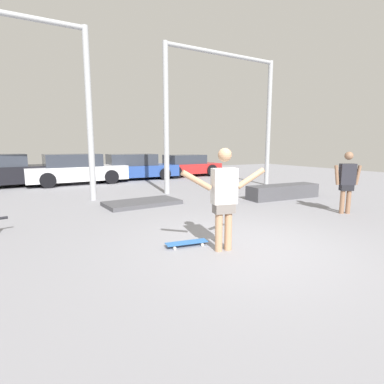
{
  "coord_description": "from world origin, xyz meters",
  "views": [
    {
      "loc": [
        -3.48,
        -4.06,
        1.83
      ],
      "look_at": [
        -0.19,
        1.61,
        0.8
      ],
      "focal_mm": 28.0,
      "sensor_mm": 36.0,
      "label": 1
    }
  ],
  "objects_px": {
    "skateboard": "(187,243)",
    "parked_car_white": "(76,170)",
    "grind_box": "(283,192)",
    "manual_pad": "(142,203)",
    "bystander": "(347,180)",
    "skateboarder": "(224,195)",
    "parked_car_red": "(186,166)",
    "parked_car_black": "(2,171)",
    "parked_car_blue": "(134,167)"
  },
  "relations": [
    {
      "from": "parked_car_red",
      "to": "bystander",
      "type": "distance_m",
      "value": 10.83
    },
    {
      "from": "skateboard",
      "to": "parked_car_white",
      "type": "xyz_separation_m",
      "value": [
        -0.21,
        10.39,
        0.62
      ]
    },
    {
      "from": "grind_box",
      "to": "bystander",
      "type": "bearing_deg",
      "value": -97.38
    },
    {
      "from": "manual_pad",
      "to": "parked_car_black",
      "type": "height_order",
      "value": "parked_car_black"
    },
    {
      "from": "manual_pad",
      "to": "parked_car_red",
      "type": "bearing_deg",
      "value": 51.96
    },
    {
      "from": "parked_car_black",
      "to": "parked_car_red",
      "type": "height_order",
      "value": "parked_car_black"
    },
    {
      "from": "grind_box",
      "to": "parked_car_blue",
      "type": "relative_size",
      "value": 0.59
    },
    {
      "from": "parked_car_white",
      "to": "bystander",
      "type": "height_order",
      "value": "bystander"
    },
    {
      "from": "parked_car_black",
      "to": "skateboarder",
      "type": "bearing_deg",
      "value": -75.63
    },
    {
      "from": "grind_box",
      "to": "parked_car_blue",
      "type": "height_order",
      "value": "parked_car_blue"
    },
    {
      "from": "skateboarder",
      "to": "bystander",
      "type": "bearing_deg",
      "value": 20.64
    },
    {
      "from": "skateboard",
      "to": "parked_car_red",
      "type": "xyz_separation_m",
      "value": [
        6.07,
        10.95,
        0.56
      ]
    },
    {
      "from": "skateboarder",
      "to": "parked_car_white",
      "type": "relative_size",
      "value": 0.4
    },
    {
      "from": "parked_car_white",
      "to": "bystander",
      "type": "relative_size",
      "value": 2.71
    },
    {
      "from": "parked_car_blue",
      "to": "parked_car_red",
      "type": "bearing_deg",
      "value": 5.07
    },
    {
      "from": "manual_pad",
      "to": "parked_car_red",
      "type": "relative_size",
      "value": 0.57
    },
    {
      "from": "grind_box",
      "to": "bystander",
      "type": "xyz_separation_m",
      "value": [
        -0.32,
        -2.51,
        0.68
      ]
    },
    {
      "from": "skateboarder",
      "to": "skateboard",
      "type": "distance_m",
      "value": 1.16
    },
    {
      "from": "skateboard",
      "to": "parked_car_black",
      "type": "relative_size",
      "value": 0.2
    },
    {
      "from": "manual_pad",
      "to": "parked_car_blue",
      "type": "relative_size",
      "value": 0.5
    },
    {
      "from": "grind_box",
      "to": "parked_car_black",
      "type": "height_order",
      "value": "parked_car_black"
    },
    {
      "from": "bystander",
      "to": "parked_car_white",
      "type": "bearing_deg",
      "value": -30.53
    },
    {
      "from": "parked_car_white",
      "to": "parked_car_blue",
      "type": "relative_size",
      "value": 0.99
    },
    {
      "from": "parked_car_red",
      "to": "grind_box",
      "type": "bearing_deg",
      "value": -96.54
    },
    {
      "from": "skateboard",
      "to": "parked_car_white",
      "type": "distance_m",
      "value": 10.41
    },
    {
      "from": "skateboarder",
      "to": "parked_car_red",
      "type": "distance_m",
      "value": 12.78
    },
    {
      "from": "skateboarder",
      "to": "grind_box",
      "type": "relative_size",
      "value": 0.67
    },
    {
      "from": "skateboard",
      "to": "bystander",
      "type": "bearing_deg",
      "value": 11.19
    },
    {
      "from": "manual_pad",
      "to": "parked_car_white",
      "type": "relative_size",
      "value": 0.5
    },
    {
      "from": "parked_car_black",
      "to": "parked_car_blue",
      "type": "relative_size",
      "value": 0.89
    },
    {
      "from": "manual_pad",
      "to": "parked_car_black",
      "type": "relative_size",
      "value": 0.56
    },
    {
      "from": "skateboarder",
      "to": "parked_car_black",
      "type": "relative_size",
      "value": 0.44
    },
    {
      "from": "parked_car_black",
      "to": "parked_car_red",
      "type": "distance_m",
      "value": 9.28
    },
    {
      "from": "skateboard",
      "to": "grind_box",
      "type": "xyz_separation_m",
      "value": [
        5.32,
        2.68,
        0.17
      ]
    },
    {
      "from": "grind_box",
      "to": "parked_car_black",
      "type": "distance_m",
      "value": 11.85
    },
    {
      "from": "parked_car_white",
      "to": "parked_car_red",
      "type": "xyz_separation_m",
      "value": [
        6.28,
        0.56,
        -0.06
      ]
    },
    {
      "from": "skateboarder",
      "to": "parked_car_blue",
      "type": "distance_m",
      "value": 11.64
    },
    {
      "from": "parked_car_white",
      "to": "skateboard",
      "type": "bearing_deg",
      "value": -90.43
    },
    {
      "from": "skateboarder",
      "to": "skateboard",
      "type": "relative_size",
      "value": 2.21
    },
    {
      "from": "parked_car_red",
      "to": "parked_car_blue",
      "type": "bearing_deg",
      "value": 179.96
    },
    {
      "from": "grind_box",
      "to": "skateboard",
      "type": "bearing_deg",
      "value": -153.27
    },
    {
      "from": "skateboard",
      "to": "parked_car_blue",
      "type": "height_order",
      "value": "parked_car_blue"
    },
    {
      "from": "parked_car_red",
      "to": "skateboard",
      "type": "bearing_deg",
      "value": -120.34
    },
    {
      "from": "manual_pad",
      "to": "parked_car_blue",
      "type": "distance_m",
      "value": 7.18
    },
    {
      "from": "parked_car_black",
      "to": "parked_car_white",
      "type": "distance_m",
      "value": 3.04
    },
    {
      "from": "bystander",
      "to": "skateboarder",
      "type": "bearing_deg",
      "value": 41.13
    },
    {
      "from": "grind_box",
      "to": "manual_pad",
      "type": "bearing_deg",
      "value": 163.52
    },
    {
      "from": "manual_pad",
      "to": "skateboard",
      "type": "bearing_deg",
      "value": -99.45
    },
    {
      "from": "parked_car_blue",
      "to": "parked_car_red",
      "type": "distance_m",
      "value": 3.25
    },
    {
      "from": "parked_car_red",
      "to": "parked_car_white",
      "type": "bearing_deg",
      "value": -176.25
    }
  ]
}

